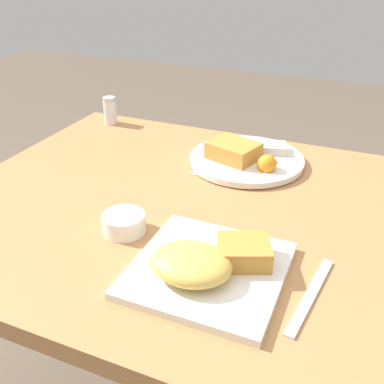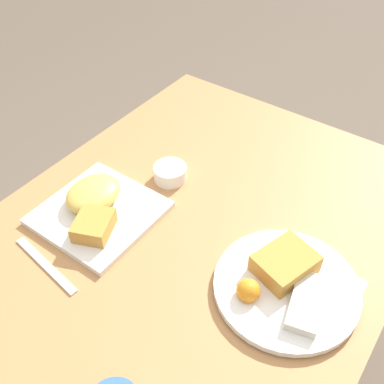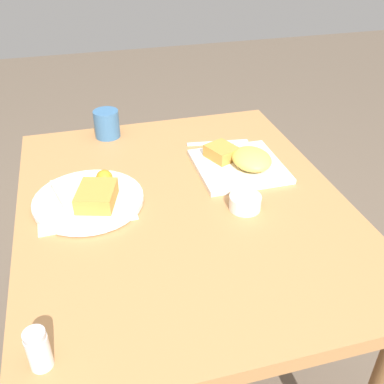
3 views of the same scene
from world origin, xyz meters
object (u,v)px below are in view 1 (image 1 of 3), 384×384
at_px(butter_knife, 311,295).
at_px(plate_square_near, 207,265).
at_px(sauce_ramekin, 124,222).
at_px(plate_oval_far, 246,157).
at_px(salt_shaker, 110,112).

bearing_deg(butter_knife, plate_square_near, 103.53).
height_order(sauce_ramekin, butter_knife, sauce_ramekin).
bearing_deg(plate_square_near, sauce_ramekin, 162.32).
relative_size(plate_oval_far, butter_knife, 1.42).
bearing_deg(salt_shaker, plate_oval_far, -14.20).
bearing_deg(salt_shaker, sauce_ramekin, -55.67).
distance_m(plate_square_near, sauce_ramekin, 0.20).
xyz_separation_m(plate_square_near, butter_knife, (0.16, 0.02, -0.02)).
bearing_deg(plate_oval_far, sauce_ramekin, -108.28).
bearing_deg(plate_oval_far, plate_square_near, -81.30).
bearing_deg(sauce_ramekin, plate_oval_far, 71.72).
distance_m(plate_oval_far, salt_shaker, 0.46).
distance_m(plate_oval_far, sauce_ramekin, 0.39).
relative_size(salt_shaker, butter_knife, 0.41).
bearing_deg(butter_knife, plate_oval_far, 36.80).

